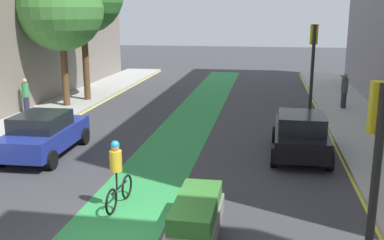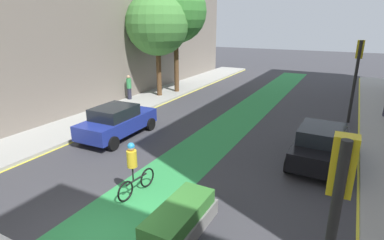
% 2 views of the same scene
% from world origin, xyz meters
% --- Properties ---
extents(ground_plane, '(120.00, 120.00, 0.00)m').
position_xyz_m(ground_plane, '(0.00, 0.00, 0.00)').
color(ground_plane, '#38383D').
extents(bike_lane_paint, '(2.40, 60.00, 0.01)m').
position_xyz_m(bike_lane_paint, '(-0.26, 0.00, 0.00)').
color(bike_lane_paint, '#2D8C47').
rests_on(bike_lane_paint, ground_plane).
extents(traffic_signal_near_right, '(0.35, 0.52, 3.85)m').
position_xyz_m(traffic_signal_near_right, '(5.28, -0.12, 2.71)').
color(traffic_signal_near_right, black).
rests_on(traffic_signal_near_right, ground_plane).
extents(traffic_signal_far_right, '(0.35, 0.52, 4.49)m').
position_xyz_m(traffic_signal_far_right, '(5.41, 13.88, 3.14)').
color(traffic_signal_far_right, black).
rests_on(traffic_signal_far_right, ground_plane).
extents(car_blue_left_far, '(2.12, 4.25, 1.57)m').
position_xyz_m(car_blue_left_far, '(-4.58, 6.00, 0.80)').
color(car_blue_left_far, navy).
rests_on(car_blue_left_far, ground_plane).
extents(car_black_right_far, '(2.11, 4.24, 1.57)m').
position_xyz_m(car_black_right_far, '(4.52, 7.47, 0.80)').
color(car_black_right_far, black).
rests_on(car_black_right_far, ground_plane).
extents(cyclist_in_lane, '(0.32, 1.73, 1.86)m').
position_xyz_m(cyclist_in_lane, '(-0.52, 2.15, 0.97)').
color(cyclist_in_lane, black).
rests_on(cyclist_in_lane, ground_plane).
extents(pedestrian_sidewalk_left_a, '(0.34, 0.34, 1.71)m').
position_xyz_m(pedestrian_sidewalk_left_a, '(-8.56, 11.85, 1.02)').
color(pedestrian_sidewalk_left_a, '#262638').
rests_on(pedestrian_sidewalk_left_a, sidewalk_left).
extents(street_tree_near, '(4.45, 4.45, 7.36)m').
position_xyz_m(street_tree_near, '(-7.37, 13.89, 5.27)').
color(street_tree_near, brown).
rests_on(street_tree_near, sidewalk_left).
extents(street_tree_far, '(4.59, 4.59, 8.28)m').
position_xyz_m(street_tree_far, '(-6.90, 15.64, 6.12)').
color(street_tree_far, brown).
rests_on(street_tree_far, sidewalk_left).
extents(median_planter, '(1.05, 2.71, 0.85)m').
position_xyz_m(median_planter, '(1.74, 1.14, 0.40)').
color(median_planter, slate).
rests_on(median_planter, ground_plane).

